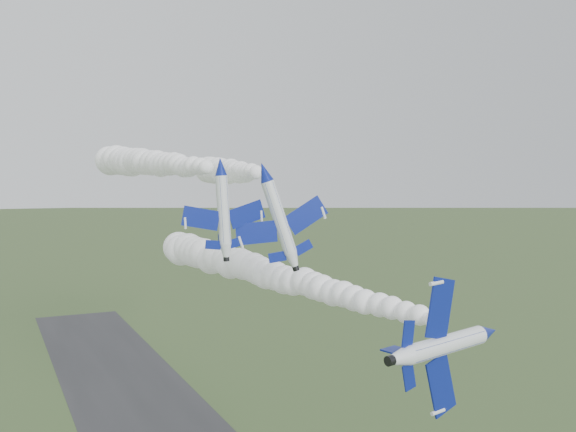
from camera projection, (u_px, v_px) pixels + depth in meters
name	position (u px, v px, depth m)	size (l,w,h in m)	color
jet_lead	(489.00, 332.00, 57.79)	(4.40, 14.01, 11.62)	white
smoke_trail_jet_lead	(272.00, 274.00, 85.16)	(5.21, 61.00, 5.21)	white
jet_pair_left	(221.00, 166.00, 72.99)	(9.91, 11.95, 2.98)	white
smoke_trail_jet_pair_left	(145.00, 163.00, 103.19)	(5.66, 63.01, 5.66)	white
jet_pair_right	(264.00, 172.00, 74.83)	(10.96, 13.53, 4.41)	white
smoke_trail_jet_pair_right	(224.00, 171.00, 114.42)	(5.61, 74.80, 5.61)	white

